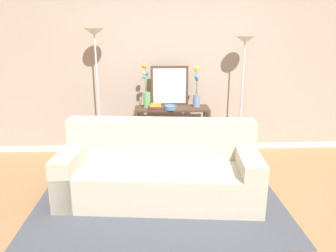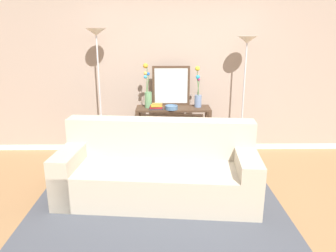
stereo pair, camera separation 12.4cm
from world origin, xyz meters
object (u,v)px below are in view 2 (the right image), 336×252
Objects in this scene: floor_lamp_left at (98,59)px; book_row_under_console at (154,154)px; vase_short_flowers at (198,94)px; console_table at (173,124)px; vase_tall_flowers at (148,93)px; couch at (158,171)px; floor_lamp_right at (246,64)px; fruit_bowl at (171,107)px; wall_mirror at (171,86)px; book_stack at (156,107)px.

floor_lamp_left is 1.66m from book_row_under_console.
vase_short_flowers is at bearing 0.92° from floor_lamp_left.
vase_tall_flowers reaches higher than console_table.
vase_short_flowers is 1.15m from book_row_under_console.
couch is 1.20× the size of floor_lamp_left.
floor_lamp_right is 1.24m from fruit_bowl.
fruit_bowl is (-0.00, -0.28, -0.27)m from wall_mirror.
wall_mirror is 1.09m from book_row_under_console.
vase_tall_flowers is (-0.38, 0.01, 0.47)m from console_table.
vase_tall_flowers reaches higher than book_row_under_console.
couch is 1.53m from vase_short_flowers.
vase_tall_flowers is 2.16× the size of book_row_under_console.
floor_lamp_right reaches higher than fruit_bowl.
floor_lamp_left is at bearing 172.93° from fruit_bowl.
floor_lamp_left reaches higher than fruit_bowl.
couch is 1.59m from wall_mirror.
book_row_under_console is (0.78, -0.01, -1.46)m from floor_lamp_left.
couch is 1.25m from console_table.
floor_lamp_left is 10.49× the size of fruit_bowl.
fruit_bowl is at bearing 80.67° from couch.
vase_tall_flowers is at bearing -156.98° from wall_mirror.
floor_lamp_left is 1.14m from wall_mirror.
book_stack is (-0.22, 0.02, 0.01)m from fruit_bowl.
fruit_bowl is 0.87× the size of book_stack.
wall_mirror is at bearing 30.85° from book_row_under_console.
book_row_under_console is (-0.27, 0.12, -0.77)m from fruit_bowl.
floor_lamp_left reaches higher than vase_tall_flowers.
console_table is at bearing 23.20° from book_stack.
couch is 3.81× the size of vase_short_flowers.
book_stack is at bearing -156.80° from console_table.
wall_mirror is at bearing 50.72° from book_stack.
floor_lamp_left is 1.26m from fruit_bowl.
couch is 3.90× the size of wall_mirror.
book_row_under_console is at bearing 180.00° from console_table.
book_row_under_console is at bearing -0.60° from floor_lamp_left.
console_table is 5.21× the size of book_stack.
couch is 1.22m from fruit_bowl.
book_stack is at bearing 92.02° from couch.
couch is at bearing -85.78° from book_row_under_console.
floor_lamp_right is 3.00× the size of vase_short_flowers.
vase_tall_flowers is (-0.17, 1.22, 0.71)m from couch.
wall_mirror reaches higher than console_table.
console_table is 1.85× the size of wall_mirror.
vase_tall_flowers reaches higher than wall_mirror.
floor_lamp_left reaches higher than wall_mirror.
console_table is at bearing 76.07° from fruit_bowl.
book_row_under_console is at bearing 94.22° from couch.
console_table is at bearing -179.55° from floor_lamp_right.
floor_lamp_right is 1.48m from vase_tall_flowers.
couch is 1.42m from vase_tall_flowers.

